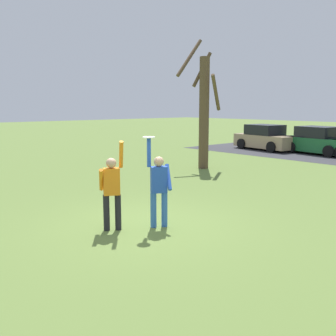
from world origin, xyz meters
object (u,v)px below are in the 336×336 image
at_px(person_catcher, 159,185).
at_px(person_defender, 112,188).
at_px(bare_tree_tall, 204,108).
at_px(lamppost_by_lot, 206,109).
at_px(frisbee_disc, 149,137).
at_px(parked_car_green, 319,141).
at_px(parked_car_tan, 266,138).

bearing_deg(person_catcher, person_defender, -0.00).
xyz_separation_m(person_catcher, person_defender, (-0.52, -0.94, -0.00)).
bearing_deg(person_defender, bare_tree_tall, 59.53).
xyz_separation_m(person_defender, lamppost_by_lot, (-10.56, 14.38, 1.60)).
bearing_deg(lamppost_by_lot, frisbee_disc, -51.19).
xyz_separation_m(person_catcher, parked_car_green, (-4.32, 15.83, -0.25)).
height_order(person_catcher, frisbee_disc, frisbee_disc).
xyz_separation_m(parked_car_tan, bare_tree_tall, (2.40, -8.36, 1.94)).
distance_m(person_defender, frisbee_disc, 1.40).
xyz_separation_m(parked_car_tan, parked_car_green, (3.32, 0.46, 0.00)).
relative_size(person_defender, bare_tree_tall, 0.35).
bearing_deg(parked_car_tan, lamppost_by_lot, -142.27).
xyz_separation_m(person_defender, frisbee_disc, (0.41, 0.74, 1.11)).
relative_size(frisbee_disc, parked_car_tan, 0.06).
bearing_deg(bare_tree_tall, lamppost_by_lot, 132.29).
height_order(person_catcher, parked_car_tan, person_catcher).
relative_size(person_catcher, lamppost_by_lot, 0.49).
relative_size(bare_tree_tall, lamppost_by_lot, 1.36).
height_order(frisbee_disc, lamppost_by_lot, lamppost_by_lot).
distance_m(person_catcher, parked_car_green, 16.41).
height_order(parked_car_green, lamppost_by_lot, lamppost_by_lot).
distance_m(person_catcher, parked_car_tan, 17.17).
xyz_separation_m(person_defender, bare_tree_tall, (-4.71, 7.95, 1.69)).
bearing_deg(parked_car_tan, frisbee_disc, -55.75).
bearing_deg(person_defender, parked_car_green, 41.64).
bearing_deg(person_catcher, parked_car_tan, -124.71).
bearing_deg(bare_tree_tall, person_defender, -59.35).
xyz_separation_m(frisbee_disc, bare_tree_tall, (-5.12, 7.21, 0.58)).
distance_m(parked_car_green, lamppost_by_lot, 7.41).
height_order(person_defender, lamppost_by_lot, lamppost_by_lot).
height_order(person_catcher, lamppost_by_lot, lamppost_by_lot).
xyz_separation_m(parked_car_tan, lamppost_by_lot, (-3.45, -1.93, 1.86)).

